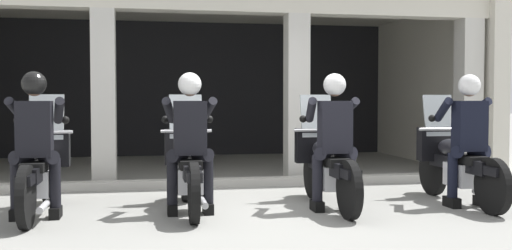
% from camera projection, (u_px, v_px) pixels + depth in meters
% --- Properties ---
extents(ground_plane, '(80.00, 80.00, 0.00)m').
position_uv_depth(ground_plane, '(225.00, 175.00, 9.95)').
color(ground_plane, gray).
extents(station_building, '(10.02, 5.22, 3.23)m').
position_uv_depth(station_building, '(190.00, 60.00, 11.64)').
color(station_building, black).
rests_on(station_building, ground).
extents(kerb_strip, '(9.52, 0.24, 0.12)m').
position_uv_depth(kerb_strip, '(207.00, 183.00, 8.63)').
color(kerb_strip, '#B7B5AD').
rests_on(kerb_strip, ground).
extents(motorcycle_far_left, '(0.62, 2.04, 1.35)m').
position_uv_depth(motorcycle_far_left, '(41.00, 169.00, 6.60)').
color(motorcycle_far_left, black).
rests_on(motorcycle_far_left, ground).
extents(police_officer_far_left, '(0.63, 0.61, 1.58)m').
position_uv_depth(police_officer_far_left, '(35.00, 132.00, 6.30)').
color(police_officer_far_left, black).
rests_on(police_officer_far_left, ground).
extents(motorcycle_center_left, '(0.62, 2.04, 1.35)m').
position_uv_depth(motorcycle_center_left, '(188.00, 167.00, 6.85)').
color(motorcycle_center_left, black).
rests_on(motorcycle_center_left, ground).
extents(police_officer_center_left, '(0.63, 0.61, 1.58)m').
position_uv_depth(police_officer_center_left, '(190.00, 131.00, 6.55)').
color(police_officer_center_left, black).
rests_on(police_officer_center_left, ground).
extents(motorcycle_center_right, '(0.62, 2.04, 1.35)m').
position_uv_depth(motorcycle_center_right, '(327.00, 165.00, 7.07)').
color(motorcycle_center_right, black).
rests_on(motorcycle_center_right, ground).
extents(police_officer_center_right, '(0.63, 0.61, 1.58)m').
position_uv_depth(police_officer_center_right, '(334.00, 130.00, 6.78)').
color(police_officer_center_right, black).
rests_on(police_officer_center_right, ground).
extents(motorcycle_far_right, '(0.62, 2.04, 1.35)m').
position_uv_depth(motorcycle_far_right, '(455.00, 163.00, 7.32)').
color(motorcycle_far_right, black).
rests_on(motorcycle_far_right, ground).
extents(police_officer_far_right, '(0.63, 0.61, 1.58)m').
position_uv_depth(police_officer_far_right, '(468.00, 129.00, 7.02)').
color(police_officer_far_right, black).
rests_on(police_officer_far_right, ground).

